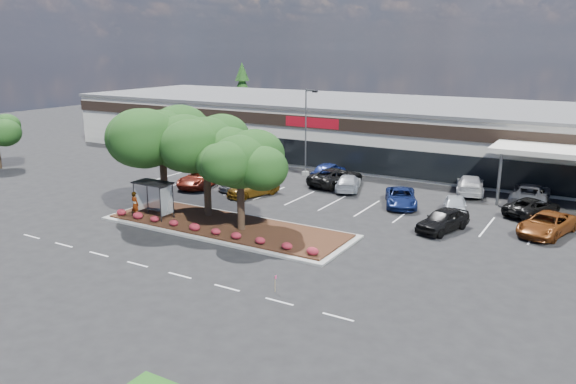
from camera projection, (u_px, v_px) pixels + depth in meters
The scene contains 29 objects.
ground at pixel (213, 251), 34.48m from camera, with size 160.00×160.00×0.00m, color black.
retail_store at pixel (403, 131), 61.91m from camera, with size 80.40×25.20×6.25m.
landscape_island at pixel (226, 226), 38.76m from camera, with size 18.00×6.00×0.26m.
lane_markings at pixel (296, 209), 43.23m from camera, with size 33.12×20.06×0.01m.
shrub_row at pixel (207, 229), 36.92m from camera, with size 17.00×0.80×0.50m, color maroon, non-canonical shape.
bus_shelter at pixel (154, 189), 40.05m from camera, with size 2.75×1.55×2.59m.
island_tree_west at pixel (163, 159), 41.11m from camera, with size 7.20×7.20×7.89m, color #173310, non-canonical shape.
island_tree_mid at pixel (207, 166), 40.04m from camera, with size 6.60×6.60×7.32m, color #173310, non-canonical shape.
island_tree_east at pixel (240, 182), 36.92m from camera, with size 5.80×5.80×6.50m, color #173310, non-canonical shape.
conifer_north_west at pixel (242, 95), 86.32m from camera, with size 4.40×4.40×10.00m, color #173310.
person_waiting at pixel (135, 205), 40.07m from camera, with size 0.70×0.46×1.93m, color #594C47.
light_pole at pixel (307, 138), 53.63m from camera, with size 1.43×0.68×8.34m.
survey_stake at pixel (275, 281), 28.52m from camera, with size 0.07×0.14×0.92m.
car_0 at pixel (201, 178), 50.25m from camera, with size 2.54×5.50×1.53m, color maroon.
car_1 at pixel (246, 179), 49.59m from camera, with size 2.26×5.56×1.61m, color #B3B3B3.
car_2 at pixel (252, 179), 50.10m from camera, with size 2.34×5.07×1.41m, color black.
car_3 at pixel (253, 188), 47.09m from camera, with size 1.94×4.77×1.38m, color brown.
car_5 at pixel (401, 197), 43.99m from camera, with size 2.30×4.98×1.38m, color navy.
car_6 at pixel (455, 206), 41.64m from camera, with size 1.67×4.14×1.41m, color #AFB4BC.
car_7 at pixel (443, 220), 38.02m from camera, with size 1.84×4.56×1.55m, color black.
car_8 at pixel (547, 224), 37.27m from camera, with size 2.43×5.27×1.46m, color brown.
car_9 at pixel (230, 164), 56.34m from camera, with size 1.53×4.39×1.45m, color black.
car_10 at pixel (258, 163), 56.76m from camera, with size 1.60×4.58×1.51m, color black.
car_11 at pixel (328, 171), 52.52m from camera, with size 2.02×5.03×1.71m, color navy.
car_12 at pixel (336, 177), 50.55m from camera, with size 2.65×5.74×1.60m, color black.
car_13 at pixel (348, 182), 48.88m from camera, with size 1.93×4.74×1.38m, color #A3A8B0.
car_14 at pixel (470, 185), 47.73m from camera, with size 2.20×5.42×1.57m, color silver.
car_15 at pixel (530, 194), 44.53m from camera, with size 2.74×5.93×1.65m, color slate.
car_16 at pixel (532, 207), 41.44m from camera, with size 2.26×4.90×1.36m, color black.
Camera 1 is at (20.46, -25.61, 12.17)m, focal length 35.00 mm.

